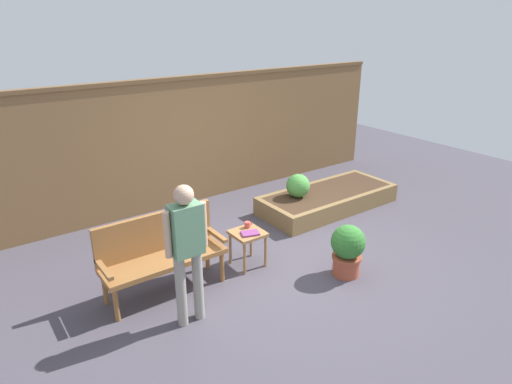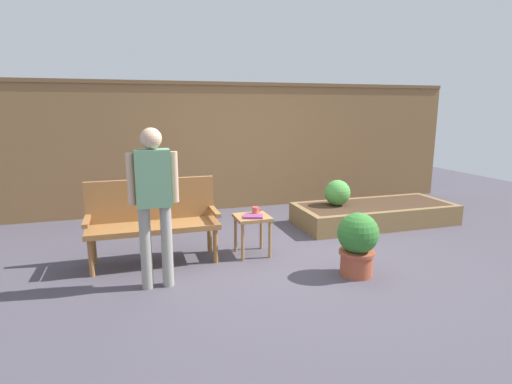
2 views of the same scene
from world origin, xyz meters
The scene contains 10 objects.
ground_plane centered at (0.00, 0.00, 0.00)m, with size 14.00×14.00×0.00m, color #47424C.
fence_back centered at (0.00, 2.60, 1.09)m, with size 8.40×0.14×2.16m.
garden_bench centered at (-1.49, 0.37, 0.54)m, with size 1.44×0.48×0.94m.
side_table centered at (-0.35, 0.22, 0.40)m, with size 0.40×0.40×0.48m.
cup_on_table centered at (-0.28, 0.33, 0.52)m, with size 0.11×0.08×0.08m.
book_on_table centered at (-0.36, 0.15, 0.49)m, with size 0.22×0.16×0.02m, color #7F3875.
potted_boxwood centered at (0.52, -0.69, 0.37)m, with size 0.43×0.43×0.67m.
raised_planter_bed centered at (1.82, 0.97, 0.15)m, with size 2.40×1.00×0.30m.
shrub_near_bench centered at (1.23, 1.08, 0.49)m, with size 0.38×0.38×0.38m.
person_by_bench centered at (-1.50, -0.37, 0.93)m, with size 0.47×0.20×1.56m.
Camera 2 is at (-1.70, -4.26, 1.74)m, focal length 28.66 mm.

